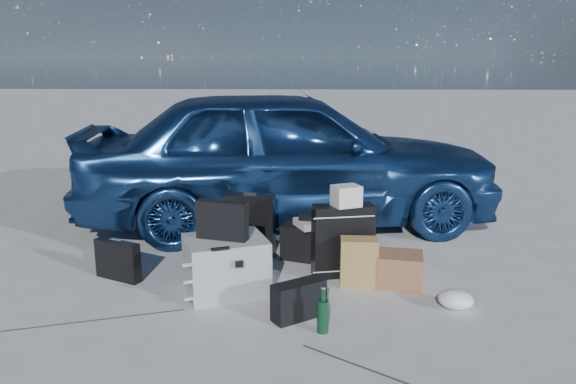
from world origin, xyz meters
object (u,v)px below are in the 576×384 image
object	(u,v)px
car	(288,156)
duffel_bag	(318,243)
suitcase_left	(251,225)
green_bottle	(323,311)
briefcase	(118,260)
suitcase_right	(343,241)
cardboard_box	(400,269)
pelican_case	(226,265)

from	to	relation	value
car	duffel_bag	distance (m)	1.40
suitcase_left	green_bottle	xyz separation A→B (m)	(0.65, -1.57, -0.14)
briefcase	suitcase_right	bearing A→B (deg)	30.70
suitcase_left	cardboard_box	bearing A→B (deg)	-21.69
green_bottle	cardboard_box	bearing A→B (deg)	52.27
pelican_case	duffel_bag	distance (m)	1.07
briefcase	suitcase_right	size ratio (longest dim) A/B	0.69
duffel_bag	green_bottle	world-z (taller)	duffel_bag
suitcase_right	pelican_case	bearing A→B (deg)	-169.15
pelican_case	suitcase_right	size ratio (longest dim) A/B	0.99
suitcase_left	green_bottle	size ratio (longest dim) A/B	1.85
pelican_case	duffel_bag	size ratio (longest dim) A/B	0.95
suitcase_left	suitcase_right	xyz separation A→B (m)	(0.85, -0.50, 0.02)
car	briefcase	distance (m)	2.32
pelican_case	green_bottle	world-z (taller)	pelican_case
duffel_bag	car	bearing A→B (deg)	124.11
briefcase	suitcase_right	distance (m)	1.94
pelican_case	suitcase_right	bearing A→B (deg)	1.05
suitcase_left	duffel_bag	distance (m)	0.67
duffel_bag	green_bottle	distance (m)	1.43
pelican_case	duffel_bag	xyz separation A→B (m)	(0.75, 0.76, -0.06)
duffel_bag	green_bottle	size ratio (longest dim) A/B	2.04
car	duffel_bag	size ratio (longest dim) A/B	7.01
cardboard_box	green_bottle	size ratio (longest dim) A/B	1.12
car	green_bottle	distance (m)	2.74
briefcase	green_bottle	size ratio (longest dim) A/B	1.36
car	cardboard_box	bearing A→B (deg)	-159.24
suitcase_right	green_bottle	distance (m)	1.09
briefcase	green_bottle	world-z (taller)	briefcase
pelican_case	green_bottle	distance (m)	1.02
suitcase_left	suitcase_right	distance (m)	0.99
suitcase_left	cardboard_box	size ratio (longest dim) A/B	1.65
car	green_bottle	bearing A→B (deg)	178.72
green_bottle	pelican_case	bearing A→B (deg)	138.65
cardboard_box	green_bottle	world-z (taller)	green_bottle
duffel_bag	green_bottle	xyz separation A→B (m)	(0.01, -1.43, -0.00)
suitcase_right	briefcase	bearing A→B (deg)	173.54
briefcase	duffel_bag	bearing A→B (deg)	43.06
briefcase	suitcase_left	distance (m)	1.27
pelican_case	cardboard_box	xyz separation A→B (m)	(1.43, 0.19, -0.09)
suitcase_left	green_bottle	distance (m)	1.70
briefcase	cardboard_box	size ratio (longest dim) A/B	1.21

